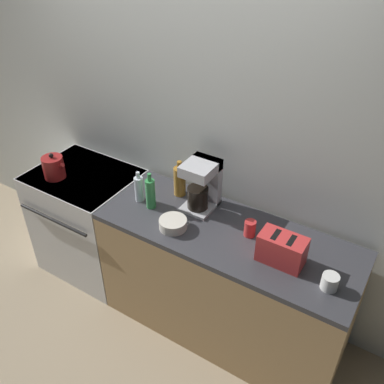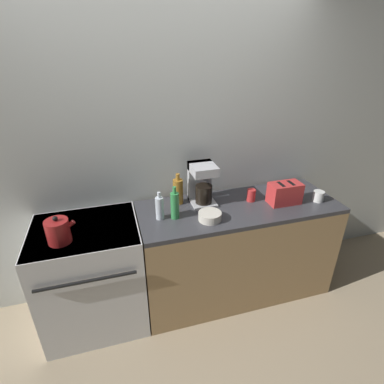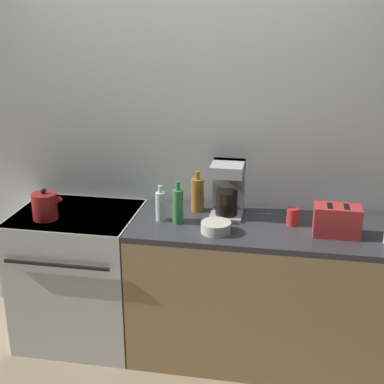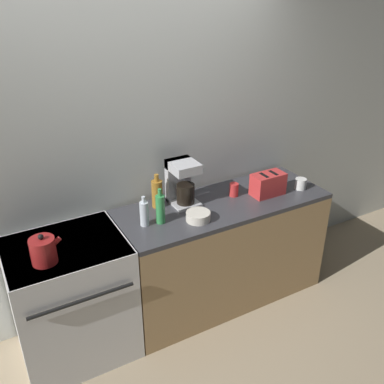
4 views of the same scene
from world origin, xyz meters
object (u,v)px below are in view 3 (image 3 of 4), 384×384
object	(u,v)px
stove	(80,274)
bowl	(216,227)
toaster	(337,221)
cup_red	(293,217)
kettle	(45,206)
bottle_amber	(197,194)
bottle_green	(178,206)
coffee_maker	(228,187)
bottle_clear	(161,206)

from	to	relation	value
stove	bowl	world-z (taller)	bowl
toaster	cup_red	size ratio (longest dim) A/B	2.51
stove	kettle	bearing A→B (deg)	-138.58
kettle	bottle_amber	distance (m)	0.94
kettle	bottle_green	bearing A→B (deg)	5.84
coffee_maker	bottle_green	distance (m)	0.34
bowl	bottle_clear	bearing A→B (deg)	160.85
coffee_maker	bottle_green	world-z (taller)	coffee_maker
kettle	cup_red	size ratio (longest dim) A/B	1.90
bottle_amber	bowl	bearing A→B (deg)	-63.25
kettle	bottle_amber	world-z (taller)	bottle_amber
bottle_amber	bowl	distance (m)	0.37
bottle_amber	bottle_clear	xyz separation A→B (m)	(-0.19, -0.20, -0.02)
bottle_green	bowl	world-z (taller)	bottle_green
stove	coffee_maker	xyz separation A→B (m)	(0.95, 0.15, 0.61)
kettle	coffee_maker	distance (m)	1.12
bowl	toaster	bearing A→B (deg)	6.87
bowl	bottle_green	bearing A→B (deg)	157.34
bottle_green	kettle	bearing A→B (deg)	-174.16
bottle_amber	bottle_green	bearing A→B (deg)	-109.74
stove	bottle_clear	size ratio (longest dim) A/B	4.04
kettle	bottle_green	world-z (taller)	bottle_green
toaster	kettle	bearing A→B (deg)	-177.92
coffee_maker	bowl	size ratio (longest dim) A/B	1.94
bottle_green	cup_red	world-z (taller)	bottle_green
bottle_clear	stove	bearing A→B (deg)	178.00
stove	toaster	xyz separation A→B (m)	(1.59, -0.06, 0.53)
toaster	bottle_green	size ratio (longest dim) A/B	1.00
stove	bottle_amber	distance (m)	0.95
bottle_amber	bowl	xyz separation A→B (m)	(0.16, -0.33, -0.08)
kettle	bottle_clear	xyz separation A→B (m)	(0.70, 0.10, 0.01)
stove	toaster	distance (m)	1.68
coffee_maker	bottle_green	size ratio (longest dim) A/B	1.30
bottle_amber	stove	bearing A→B (deg)	-166.36
bottle_green	bowl	size ratio (longest dim) A/B	1.50
coffee_maker	cup_red	size ratio (longest dim) A/B	3.26
coffee_maker	bottle_green	bearing A→B (deg)	-144.56
bottle_green	bottle_amber	bearing A→B (deg)	70.26
bottle_amber	bottle_clear	distance (m)	0.28
bottle_clear	bowl	distance (m)	0.38
kettle	bowl	distance (m)	1.06
toaster	bottle_green	xyz separation A→B (m)	(-0.92, 0.02, 0.02)
bottle_amber	bottle_clear	world-z (taller)	bottle_amber
stove	toaster	world-z (taller)	toaster
stove	kettle	size ratio (longest dim) A/B	4.53
stove	coffee_maker	size ratio (longest dim) A/B	2.65
cup_red	kettle	bearing A→B (deg)	-173.39
stove	coffee_maker	distance (m)	1.14
bottle_amber	cup_red	distance (m)	0.61
coffee_maker	bottle_amber	distance (m)	0.21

